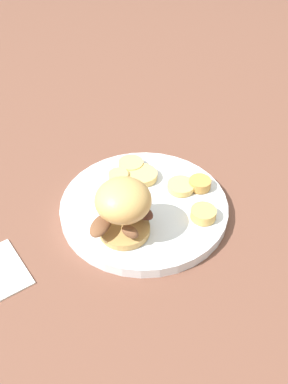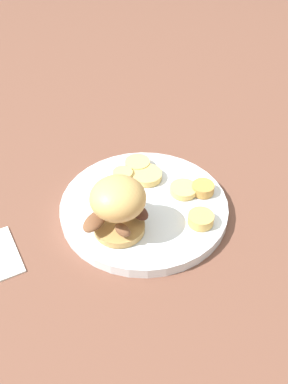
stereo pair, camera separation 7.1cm
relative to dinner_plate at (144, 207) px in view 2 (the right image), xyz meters
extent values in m
plane|color=brown|center=(0.00, 0.00, -0.01)|extent=(4.00, 4.00, 0.00)
cylinder|color=white|center=(0.00, 0.00, 0.00)|extent=(0.29, 0.29, 0.02)
torus|color=white|center=(0.00, 0.00, 0.01)|extent=(0.29, 0.29, 0.01)
cylinder|color=tan|center=(0.03, 0.07, 0.02)|extent=(0.08, 0.08, 0.01)
ellipsoid|color=#4C281E|center=(0.00, 0.05, 0.04)|extent=(0.04, 0.05, 0.01)
ellipsoid|color=brown|center=(0.02, 0.09, 0.04)|extent=(0.03, 0.03, 0.02)
ellipsoid|color=brown|center=(0.06, 0.08, 0.04)|extent=(0.04, 0.06, 0.01)
ellipsoid|color=#563323|center=(0.02, 0.03, 0.04)|extent=(0.05, 0.05, 0.01)
ellipsoid|color=tan|center=(0.03, 0.07, 0.08)|extent=(0.09, 0.09, 0.06)
cylinder|color=tan|center=(-0.10, 0.03, 0.02)|extent=(0.04, 0.04, 0.02)
cylinder|color=#DBB766|center=(-0.06, -0.04, 0.01)|extent=(0.05, 0.05, 0.01)
cylinder|color=#DBB766|center=(0.05, -0.06, 0.02)|extent=(0.04, 0.04, 0.02)
cylinder|color=#DBB766|center=(0.03, -0.09, 0.02)|extent=(0.05, 0.05, 0.01)
cylinder|color=#DBB766|center=(0.01, -0.07, 0.02)|extent=(0.05, 0.05, 0.01)
cylinder|color=#BC8942|center=(-0.10, -0.04, 0.02)|extent=(0.04, 0.04, 0.02)
camera|label=1|loc=(-0.02, 0.56, 0.54)|focal=42.00mm
camera|label=2|loc=(-0.09, 0.55, 0.54)|focal=42.00mm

